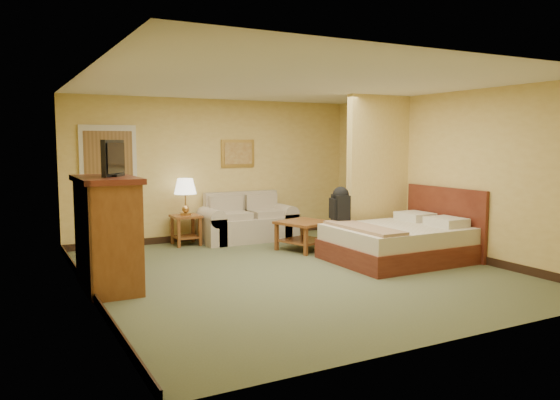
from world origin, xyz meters
TOP-DOWN VIEW (x-y plane):
  - floor at (0.00, 0.00)m, footprint 6.00×6.00m
  - ceiling at (0.00, 0.00)m, footprint 6.00×6.00m
  - back_wall at (0.00, 3.00)m, footprint 5.50×0.02m
  - left_wall at (-2.75, 0.00)m, footprint 0.02×6.00m
  - right_wall at (2.75, 0.00)m, footprint 0.02×6.00m
  - partition at (2.15, 0.93)m, footprint 1.20×0.15m
  - door at (-1.95, 2.96)m, footprint 0.94×0.16m
  - baseboard at (0.00, 2.99)m, footprint 5.50×0.02m
  - loveseat at (0.43, 2.57)m, footprint 1.75×0.81m
  - side_table at (-0.72, 2.65)m, footprint 0.48×0.48m
  - table_lamp at (-0.72, 2.65)m, footprint 0.39×0.39m
  - coffee_table at (0.90, 1.27)m, footprint 0.96×0.96m
  - wall_picture at (0.43, 2.97)m, footprint 0.67×0.04m
  - dresser at (-2.48, 0.32)m, footprint 0.69×1.31m
  - tv at (-2.38, 0.32)m, footprint 0.40×0.67m
  - bed at (1.82, -0.10)m, footprint 1.99×1.69m
  - backpack at (1.20, 0.64)m, footprint 0.29×0.37m

SIDE VIEW (x-z plane):
  - floor at x=0.00m, z-range 0.00..0.00m
  - baseboard at x=0.00m, z-range 0.00..0.12m
  - loveseat at x=0.43m, z-range -0.16..0.73m
  - bed at x=1.82m, z-range -0.25..0.85m
  - side_table at x=-0.72m, z-range 0.08..0.62m
  - coffee_table at x=0.90m, z-range 0.11..0.60m
  - dresser at x=-2.48m, z-range 0.01..1.40m
  - backpack at x=1.20m, z-range 0.55..1.12m
  - table_lamp at x=-0.72m, z-range 0.70..1.35m
  - door at x=-1.95m, z-range -0.02..2.08m
  - back_wall at x=0.00m, z-range 0.00..2.60m
  - left_wall at x=-2.75m, z-range 0.00..2.60m
  - right_wall at x=2.75m, z-range 0.00..2.60m
  - partition at x=2.15m, z-range 0.00..2.60m
  - wall_picture at x=0.43m, z-range 1.34..1.86m
  - tv at x=-2.38m, z-range 1.38..1.83m
  - ceiling at x=0.00m, z-range 2.60..2.60m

